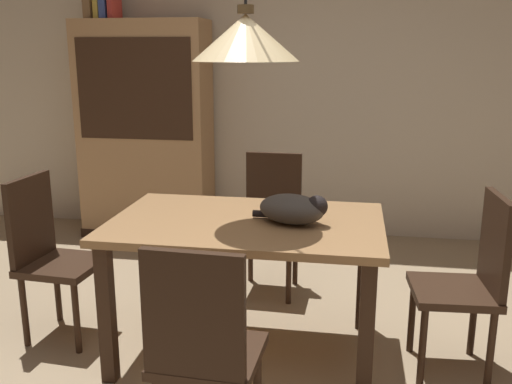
% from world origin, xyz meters
% --- Properties ---
extents(back_wall, '(6.40, 0.10, 2.90)m').
position_xyz_m(back_wall, '(0.00, 2.65, 1.45)').
color(back_wall, beige).
rests_on(back_wall, ground).
extents(dining_table, '(1.40, 0.90, 0.75)m').
position_xyz_m(dining_table, '(-0.03, 0.44, 0.65)').
color(dining_table, '#A87A4C').
rests_on(dining_table, ground).
extents(chair_near_front, '(0.42, 0.42, 0.93)m').
position_xyz_m(chair_near_front, '(-0.03, -0.44, 0.51)').
color(chair_near_front, '#382316').
rests_on(chair_near_front, ground).
extents(chair_right_side, '(0.42, 0.42, 0.93)m').
position_xyz_m(chair_right_side, '(1.10, 0.44, 0.51)').
color(chair_right_side, '#382316').
rests_on(chair_right_side, ground).
extents(chair_left_side, '(0.43, 0.43, 0.93)m').
position_xyz_m(chair_left_side, '(-1.15, 0.44, 0.51)').
color(chair_left_side, '#382316').
rests_on(chair_left_side, ground).
extents(chair_far_back, '(0.41, 0.41, 0.93)m').
position_xyz_m(chair_far_back, '(-0.02, 1.32, 0.51)').
color(chair_far_back, '#382316').
rests_on(chair_far_back, ground).
extents(cat_sleeping, '(0.40, 0.31, 0.16)m').
position_xyz_m(cat_sleeping, '(0.22, 0.42, 0.83)').
color(cat_sleeping, '#4C4742').
rests_on(cat_sleeping, dining_table).
extents(pendant_lamp, '(0.52, 0.52, 1.30)m').
position_xyz_m(pendant_lamp, '(-0.03, 0.44, 1.66)').
color(pendant_lamp, beige).
extents(hutch_bookcase, '(1.12, 0.45, 1.85)m').
position_xyz_m(hutch_bookcase, '(-1.26, 2.32, 0.89)').
color(hutch_bookcase, tan).
rests_on(hutch_bookcase, ground).
extents(book_brown_thick, '(0.06, 0.24, 0.22)m').
position_xyz_m(book_brown_thick, '(-1.68, 2.32, 1.96)').
color(book_brown_thick, brown).
rests_on(book_brown_thick, hutch_bookcase).
extents(book_yellow_short, '(0.04, 0.20, 0.18)m').
position_xyz_m(book_yellow_short, '(-1.61, 2.32, 1.94)').
color(book_yellow_short, gold).
rests_on(book_yellow_short, hutch_bookcase).
extents(book_blue_wide, '(0.06, 0.24, 0.24)m').
position_xyz_m(book_blue_wide, '(-1.55, 2.32, 1.97)').
color(book_blue_wide, '#384C93').
rests_on(book_blue_wide, hutch_bookcase).
extents(book_red_tall, '(0.04, 0.22, 0.28)m').
position_xyz_m(book_red_tall, '(-1.49, 2.32, 1.99)').
color(book_red_tall, '#B73833').
rests_on(book_red_tall, hutch_bookcase).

